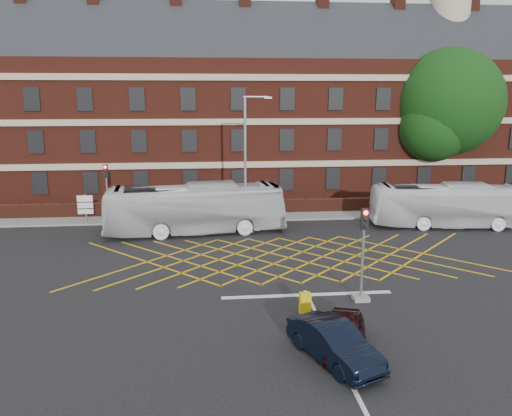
{
  "coord_description": "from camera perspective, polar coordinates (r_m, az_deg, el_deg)",
  "views": [
    {
      "loc": [
        -4.43,
        -24.98,
        9.12
      ],
      "look_at": [
        -1.93,
        1.5,
        3.08
      ],
      "focal_mm": 35.0,
      "sensor_mm": 36.0,
      "label": 1
    }
  ],
  "objects": [
    {
      "name": "direction_signs",
      "position": [
        37.75,
        -18.93,
        0.25
      ],
      "size": [
        1.1,
        0.16,
        2.2
      ],
      "color": "gray",
      "rests_on": "ground"
    },
    {
      "name": "ground",
      "position": [
        26.96,
        4.41,
        -7.02
      ],
      "size": [
        120.0,
        120.0,
        0.0
      ],
      "primitive_type": "plane",
      "color": "black",
      "rests_on": "ground"
    },
    {
      "name": "car_navy",
      "position": [
        18.22,
        8.93,
        -14.98
      ],
      "size": [
        2.93,
        4.34,
        1.35
      ],
      "primitive_type": "imported",
      "rotation": [
        0.0,
        0.0,
        0.4
      ],
      "color": "black",
      "rests_on": "ground"
    },
    {
      "name": "deciduous_tree",
      "position": [
        46.16,
        21.03,
        10.45
      ],
      "size": [
        9.03,
        9.03,
        13.05
      ],
      "color": "black",
      "rests_on": "ground"
    },
    {
      "name": "bus_left",
      "position": [
        33.7,
        -6.97,
        -0.07
      ],
      "size": [
        12.24,
        4.0,
        3.35
      ],
      "primitive_type": "imported",
      "rotation": [
        0.0,
        0.0,
        1.67
      ],
      "color": "silver",
      "rests_on": "ground"
    },
    {
      "name": "centre_line",
      "position": [
        18.08,
        10.03,
        -17.67
      ],
      "size": [
        0.15,
        14.0,
        0.02
      ],
      "primitive_type": "cube",
      "color": "silver",
      "rests_on": "ground"
    },
    {
      "name": "street_lamp",
      "position": [
        33.68,
        -1.11,
        2.54
      ],
      "size": [
        2.25,
        1.0,
        9.06
      ],
      "color": "slate",
      "rests_on": "ground"
    },
    {
      "name": "traffic_light_near",
      "position": [
        22.96,
        12.07,
        -6.19
      ],
      "size": [
        0.7,
        0.7,
        4.27
      ],
      "color": "slate",
      "rests_on": "ground"
    },
    {
      "name": "bus_right",
      "position": [
        37.65,
        21.35,
        0.28
      ],
      "size": [
        11.3,
        3.99,
        3.08
      ],
      "primitive_type": "imported",
      "rotation": [
        0.0,
        0.0,
        1.44
      ],
      "color": "silver",
      "rests_on": "ground"
    },
    {
      "name": "boundary_wall",
      "position": [
        39.19,
        1.22,
        0.15
      ],
      "size": [
        56.0,
        0.5,
        1.1
      ],
      "primitive_type": "cube",
      "color": "#481E13",
      "rests_on": "ground"
    },
    {
      "name": "traffic_light_far",
      "position": [
        37.64,
        -16.59,
        0.98
      ],
      "size": [
        0.7,
        0.7,
        4.27
      ],
      "color": "slate",
      "rests_on": "ground"
    },
    {
      "name": "utility_cabinet",
      "position": [
        21.66,
        5.63,
        -10.82
      ],
      "size": [
        0.46,
        0.4,
        0.93
      ],
      "primitive_type": "cube",
      "color": "yellow",
      "rests_on": "ground"
    },
    {
      "name": "far_pavement",
      "position": [
        38.33,
        1.39,
        -0.89
      ],
      "size": [
        60.0,
        3.0,
        0.12
      ],
      "primitive_type": "cube",
      "color": "slate",
      "rests_on": "ground"
    },
    {
      "name": "box_junction_hatching",
      "position": [
        28.82,
        3.74,
        -5.67
      ],
      "size": [
        8.22,
        8.22,
        0.02
      ],
      "primitive_type": "cube",
      "rotation": [
        0.0,
        0.0,
        0.79
      ],
      "color": "#CC990C",
      "rests_on": "ground"
    },
    {
      "name": "stop_line",
      "position": [
        23.75,
        5.86,
        -9.84
      ],
      "size": [
        8.0,
        0.3,
        0.02
      ],
      "primitive_type": "cube",
      "color": "silver",
      "rests_on": "ground"
    },
    {
      "name": "car_maroon",
      "position": [
        18.97,
        10.13,
        -14.05
      ],
      "size": [
        2.49,
        3.92,
        1.24
      ],
      "primitive_type": "imported",
      "rotation": [
        0.0,
        0.0,
        -0.3
      ],
      "color": "black",
      "rests_on": "ground"
    },
    {
      "name": "victorian_building",
      "position": [
        47.23,
        0.28,
        11.23
      ],
      "size": [
        51.0,
        12.17,
        20.4
      ],
      "color": "#542015",
      "rests_on": "ground"
    }
  ]
}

